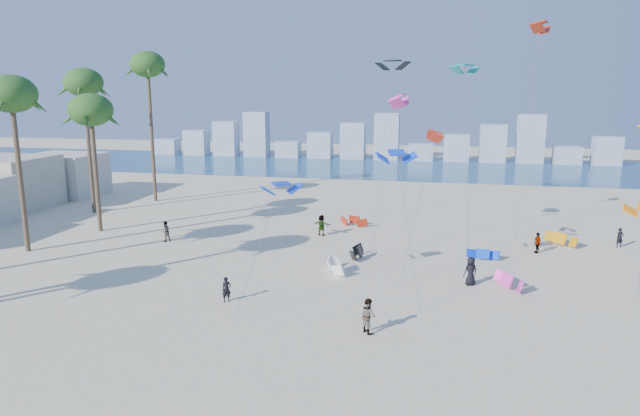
# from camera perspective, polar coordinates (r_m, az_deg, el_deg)

# --- Properties ---
(ground) EXTENTS (220.00, 220.00, 0.00)m
(ground) POSITION_cam_1_polar(r_m,az_deg,el_deg) (26.95, -13.99, -16.13)
(ground) COLOR beige
(ground) RESTS_ON ground
(ocean) EXTENTS (220.00, 220.00, 0.00)m
(ocean) POSITION_cam_1_polar(r_m,az_deg,el_deg) (94.71, 5.29, 4.22)
(ocean) COLOR navy
(ocean) RESTS_ON ground
(kitesurfer_near) EXTENTS (0.67, 0.63, 1.53)m
(kitesurfer_near) POSITION_cam_1_polar(r_m,az_deg,el_deg) (34.62, -9.43, -8.11)
(kitesurfer_near) COLOR black
(kitesurfer_near) RESTS_ON ground
(kitesurfer_mid) EXTENTS (1.13, 1.15, 1.87)m
(kitesurfer_mid) POSITION_cam_1_polar(r_m,az_deg,el_deg) (30.11, 4.87, -10.76)
(kitesurfer_mid) COLOR gray
(kitesurfer_mid) RESTS_ON ground
(kitesurfers_far) EXTENTS (37.59, 12.82, 1.89)m
(kitesurfers_far) POSITION_cam_1_polar(r_m,az_deg,el_deg) (43.33, 10.08, -3.86)
(kitesurfers_far) COLOR black
(kitesurfers_far) RESTS_ON ground
(grounded_kites) EXTENTS (20.43, 17.39, 0.95)m
(grounded_kites) POSITION_cam_1_polar(r_m,az_deg,el_deg) (44.28, 11.74, -4.20)
(grounded_kites) COLOR black
(grounded_kites) RESTS_ON ground
(flying_kites) EXTENTS (33.80, 30.87, 18.64)m
(flying_kites) POSITION_cam_1_polar(r_m,az_deg,el_deg) (46.00, 16.13, 11.18)
(flying_kites) COLOR #0E3FF0
(flying_kites) RESTS_ON ground
(palm_row) EXTENTS (9.04, 44.80, 16.67)m
(palm_row) POSITION_cam_1_polar(r_m,az_deg,el_deg) (49.29, -29.04, 9.81)
(palm_row) COLOR brown
(palm_row) RESTS_ON ground
(distant_skyline) EXTENTS (85.00, 3.00, 8.40)m
(distant_skyline) POSITION_cam_1_polar(r_m,az_deg,el_deg) (104.38, 5.32, 6.63)
(distant_skyline) COLOR #9EADBF
(distant_skyline) RESTS_ON ground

